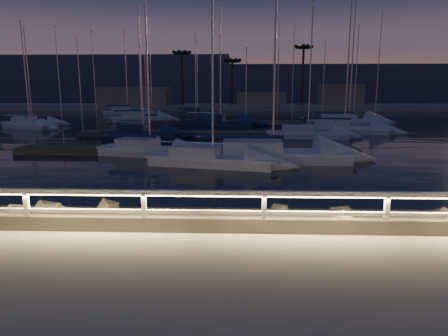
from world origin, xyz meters
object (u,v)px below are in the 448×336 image
(sailboat_i, at_px, (31,122))
(sailboat_k, at_px, (218,121))
(sailboat_h, at_px, (342,128))
(sailboat_m, at_px, (126,112))
(sailboat_g, at_px, (305,133))
(sailboat_b, at_px, (148,149))
(sailboat_e, at_px, (29,125))
(sailboat_f, at_px, (141,132))
(sailboat_d, at_px, (268,153))
(guard_rail, at_px, (102,200))
(sailboat_c, at_px, (209,158))
(sailboat_n, at_px, (196,114))
(sailboat_j, at_px, (140,118))
(sailboat_l, at_px, (347,121))

(sailboat_i, xyz_separation_m, sailboat_k, (21.19, 2.02, 0.04))
(sailboat_h, relative_size, sailboat_m, 1.08)
(sailboat_i, bearing_deg, sailboat_m, 62.01)
(sailboat_g, height_order, sailboat_h, sailboat_h)
(sailboat_b, bearing_deg, sailboat_e, 149.17)
(sailboat_f, relative_size, sailboat_g, 1.00)
(sailboat_f, xyz_separation_m, sailboat_h, (18.51, 4.05, 0.02))
(sailboat_d, bearing_deg, sailboat_b, 166.68)
(sailboat_m, bearing_deg, sailboat_f, -80.01)
(guard_rail, relative_size, sailboat_h, 2.98)
(sailboat_b, relative_size, sailboat_m, 0.84)
(sailboat_d, xyz_separation_m, sailboat_k, (-4.07, 23.49, 0.00))
(guard_rail, height_order, sailboat_d, sailboat_d)
(sailboat_c, height_order, sailboat_d, sailboat_d)
(sailboat_e, height_order, sailboat_n, sailboat_n)
(sailboat_h, distance_m, sailboat_i, 33.95)
(sailboat_g, relative_size, sailboat_i, 1.10)
(sailboat_j, xyz_separation_m, sailboat_n, (6.36, 10.20, -0.04))
(sailboat_d, height_order, sailboat_f, sailboat_d)
(sailboat_e, height_order, sailboat_f, sailboat_f)
(guard_rail, relative_size, sailboat_j, 3.32)
(sailboat_h, relative_size, sailboat_j, 1.11)
(sailboat_m, bearing_deg, sailboat_b, -80.55)
(sailboat_d, height_order, sailboat_n, sailboat_d)
(sailboat_f, bearing_deg, sailboat_c, -52.02)
(sailboat_b, bearing_deg, sailboat_k, 95.97)
(sailboat_j, bearing_deg, sailboat_d, -76.70)
(sailboat_m, bearing_deg, sailboat_i, -112.91)
(sailboat_e, bearing_deg, guard_rail, -34.78)
(sailboat_m, bearing_deg, sailboat_k, -56.61)
(sailboat_n, bearing_deg, sailboat_d, -84.41)
(sailboat_h, bearing_deg, sailboat_f, -151.39)
(sailboat_g, bearing_deg, sailboat_k, 128.71)
(sailboat_f, height_order, sailboat_n, sailboat_f)
(guard_rail, bearing_deg, sailboat_f, 101.50)
(sailboat_i, distance_m, sailboat_n, 24.55)
(sailboat_n, bearing_deg, sailboat_c, -89.38)
(sailboat_d, bearing_deg, guard_rail, -111.18)
(guard_rail, bearing_deg, sailboat_g, 69.74)
(sailboat_i, bearing_deg, sailboat_b, -60.95)
(sailboat_c, xyz_separation_m, sailboat_j, (-11.31, 30.41, 0.04))
(sailboat_b, distance_m, sailboat_c, 5.20)
(sailboat_f, xyz_separation_m, sailboat_l, (21.15, 12.28, 0.04))
(sailboat_g, distance_m, sailboat_j, 25.64)
(sailboat_g, distance_m, sailboat_i, 30.97)
(sailboat_g, relative_size, sailboat_h, 0.82)
(sailboat_e, bearing_deg, sailboat_d, -13.05)
(sailboat_j, bearing_deg, sailboat_l, -24.45)
(sailboat_d, xyz_separation_m, sailboat_e, (-24.01, 18.67, -0.03))
(guard_rail, xyz_separation_m, sailboat_g, (9.19, 24.88, -0.98))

